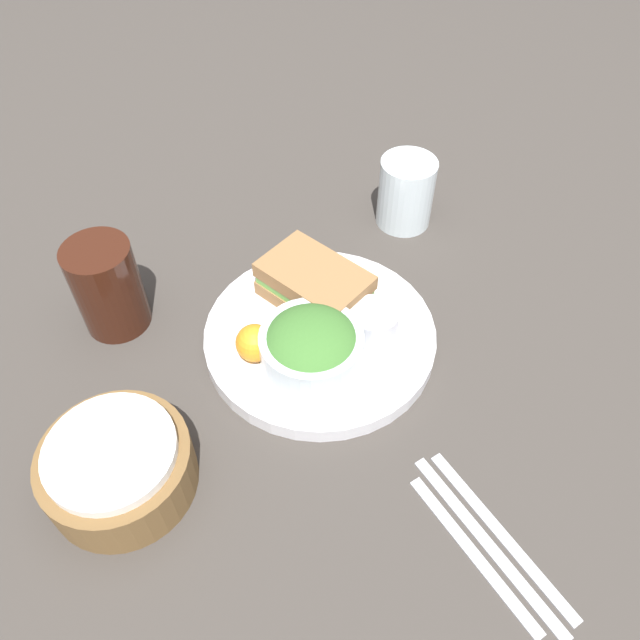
% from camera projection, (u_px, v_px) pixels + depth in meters
% --- Properties ---
extents(ground_plane, '(4.00, 4.00, 0.00)m').
position_uv_depth(ground_plane, '(320.00, 342.00, 0.77)').
color(ground_plane, '#3D3833').
extents(plate, '(0.28, 0.28, 0.02)m').
position_uv_depth(plate, '(320.00, 336.00, 0.76)').
color(plate, silver).
rests_on(plate, ground_plane).
extents(sandwich, '(0.15, 0.11, 0.05)m').
position_uv_depth(sandwich, '(315.00, 285.00, 0.77)').
color(sandwich, olive).
rests_on(sandwich, plate).
extents(salad_bowl, '(0.12, 0.12, 0.07)m').
position_uv_depth(salad_bowl, '(311.00, 347.00, 0.70)').
color(salad_bowl, silver).
rests_on(salad_bowl, plate).
extents(dressing_cup, '(0.06, 0.06, 0.04)m').
position_uv_depth(dressing_cup, '(374.00, 323.00, 0.74)').
color(dressing_cup, '#B7B7BC').
rests_on(dressing_cup, plate).
extents(orange_wedge, '(0.04, 0.04, 0.04)m').
position_uv_depth(orange_wedge, '(255.00, 343.00, 0.71)').
color(orange_wedge, orange).
rests_on(orange_wedge, plate).
extents(drink_glass, '(0.08, 0.08, 0.12)m').
position_uv_depth(drink_glass, '(108.00, 287.00, 0.75)').
color(drink_glass, '#38190F').
rests_on(drink_glass, ground_plane).
extents(bread_basket, '(0.15, 0.15, 0.07)m').
position_uv_depth(bread_basket, '(118.00, 467.00, 0.62)').
color(bread_basket, brown).
rests_on(bread_basket, ground_plane).
extents(fork, '(0.20, 0.02, 0.01)m').
position_uv_depth(fork, '(501.00, 533.00, 0.61)').
color(fork, '#B2B2B7').
rests_on(fork, ground_plane).
extents(knife, '(0.21, 0.02, 0.01)m').
position_uv_depth(knife, '(487.00, 543.00, 0.60)').
color(knife, '#B2B2B7').
rests_on(knife, ground_plane).
extents(spoon, '(0.18, 0.02, 0.01)m').
position_uv_depth(spoon, '(473.00, 553.00, 0.60)').
color(spoon, '#B2B2B7').
rests_on(spoon, ground_plane).
extents(water_glass, '(0.08, 0.08, 0.10)m').
position_uv_depth(water_glass, '(406.00, 192.00, 0.88)').
color(water_glass, silver).
rests_on(water_glass, ground_plane).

